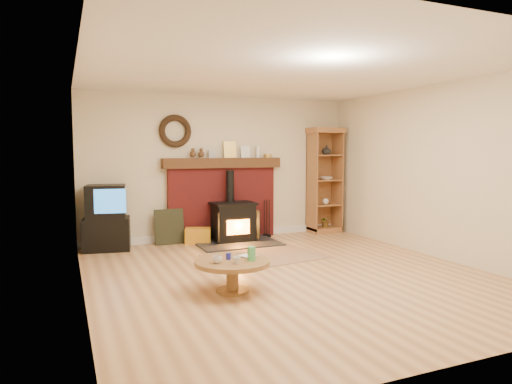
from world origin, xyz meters
name	(u,v)px	position (x,y,z in m)	size (l,w,h in m)	color
ground	(289,274)	(0.00, 0.00, 0.00)	(5.50, 5.50, 0.00)	#AA7547
room_shell	(285,142)	(-0.02, 0.09, 1.72)	(5.02, 5.52, 2.61)	beige
chimney_breast	(223,195)	(0.00, 2.67, 0.80)	(2.20, 0.22, 1.78)	maroon
wood_stove	(234,223)	(0.07, 2.27, 0.34)	(1.40, 1.00, 1.26)	black
area_rug	(265,256)	(0.11, 1.02, 0.01)	(1.67, 1.15, 0.01)	brown
tv_unit	(106,219)	(-2.05, 2.47, 0.51)	(0.80, 0.62, 1.06)	black
curio_cabinet	(324,180)	(2.08, 2.56, 1.03)	(0.66, 0.47, 2.05)	brown
firelog_box	(198,236)	(-0.54, 2.40, 0.14)	(0.43, 0.27, 0.27)	#D0CD09
leaning_painting	(169,227)	(-1.01, 2.55, 0.30)	(0.51, 0.03, 0.61)	black
fire_tools	(267,230)	(0.81, 2.50, 0.13)	(0.16, 0.16, 0.70)	black
coffee_table	(233,266)	(-0.93, -0.41, 0.30)	(0.86, 0.86, 0.53)	brown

